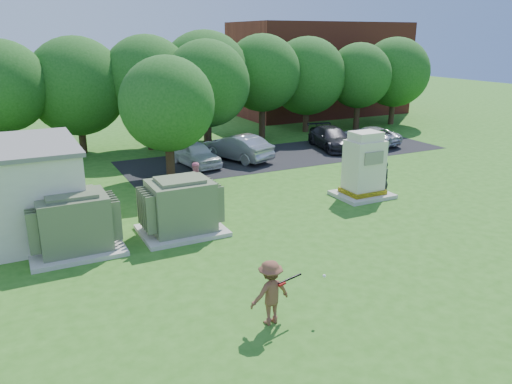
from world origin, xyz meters
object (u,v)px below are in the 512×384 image
transformer_right (181,207)px  picnic_table (192,185)px  car_white (195,154)px  car_silver_a (237,147)px  car_dark (332,138)px  car_silver_b (368,136)px  transformer_left (74,224)px  generator_cabinet (364,169)px  batter (270,292)px  person_by_generator (383,179)px  person_at_picnic (197,182)px

transformer_right → picnic_table: 4.66m
transformer_right → car_white: 9.92m
car_white → car_silver_a: size_ratio=0.87×
car_white → car_dark: car_dark is taller
transformer_right → picnic_table: bearing=65.4°
car_dark → picnic_table: bearing=-143.8°
car_dark → car_silver_b: bearing=9.0°
transformer_left → generator_cabinet: generator_cabinet is taller
generator_cabinet → batter: (-8.60, -7.22, -0.44)m
transformer_right → car_dark: size_ratio=0.65×
transformer_right → car_dark: 16.09m
person_by_generator → picnic_table: bearing=-27.1°
person_at_picnic → car_dark: 12.83m
picnic_table → car_silver_b: size_ratio=0.38×
person_at_picnic → car_silver_a: (4.69, 6.00, -0.12)m
batter → car_silver_b: (15.94, 15.93, -0.25)m
transformer_left → batter: size_ratio=1.77×
car_white → car_silver_a: (2.62, 0.13, 0.08)m
generator_cabinet → person_at_picnic: 7.38m
generator_cabinet → person_at_picnic: generator_cabinet is taller
transformer_left → person_by_generator: (13.18, 0.09, -0.18)m
car_silver_b → batter: bearing=31.1°
transformer_left → person_by_generator: 13.18m
person_by_generator → person_at_picnic: 8.28m
transformer_left → transformer_right: size_ratio=1.00×
car_silver_a → car_silver_b: car_silver_a is taller
batter → transformer_left: bearing=-66.7°
generator_cabinet → person_by_generator: 1.04m
car_silver_b → car_silver_a: bearing=-14.4°
transformer_right → car_white: (3.89, 9.12, -0.30)m
generator_cabinet → person_by_generator: generator_cabinet is taller
transformer_right → batter: size_ratio=1.77×
person_by_generator → transformer_left: bearing=1.9°
transformer_right → person_by_generator: bearing=0.6°
picnic_table → car_dark: 12.31m
picnic_table → batter: 11.15m
transformer_left → transformer_right: (3.70, 0.00, 0.00)m
person_by_generator → person_at_picnic: person_at_picnic is taller
transformer_left → picnic_table: transformer_left is taller
transformer_left → person_at_picnic: transformer_left is taller
generator_cabinet → picnic_table: bearing=150.7°
picnic_table → batter: (-1.90, -10.98, 0.41)m
car_silver_a → car_silver_b: 9.46m
transformer_right → batter: (0.03, -6.77, -0.12)m
car_silver_b → picnic_table: bearing=5.6°
transformer_left → picnic_table: 7.05m
transformer_right → person_at_picnic: bearing=60.7°
person_at_picnic → car_silver_a: 7.61m
person_at_picnic → car_white: size_ratio=0.44×
transformer_right → person_by_generator: (9.48, 0.09, -0.18)m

